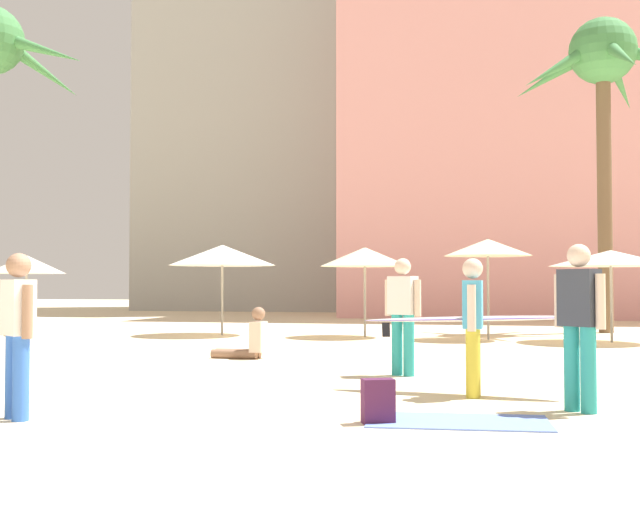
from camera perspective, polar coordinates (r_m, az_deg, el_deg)
The scene contains 16 objects.
ground at distance 7.01m, azimuth -14.08°, elevation -12.76°, with size 120.00×120.00×0.00m, color beige.
hotel_pink at distance 37.41m, azimuth 18.58°, elevation 8.44°, with size 20.37×11.02×16.12m, color pink.
hotel_tower_gray at distance 45.68m, azimuth -1.57°, elevation 14.82°, with size 15.33×9.31×29.15m, color #A8A8A3.
palm_tree_left at distance 24.13m, azimuth 19.42°, elevation 12.17°, with size 5.23×5.14×8.72m.
cafe_umbrella_1 at distance 19.73m, azimuth 11.81°, elevation 0.59°, with size 2.11×2.11×2.42m.
cafe_umbrella_2 at distance 21.21m, azimuth -6.94°, elevation 0.05°, with size 2.80×2.80×2.36m.
cafe_umbrella_3 at distance 19.50m, azimuth 19.92°, elevation -0.15°, with size 2.76×2.76×2.10m.
cafe_umbrella_5 at distance 20.32m, azimuth 3.20°, elevation -0.07°, with size 2.27×2.27×2.26m.
cafe_umbrella_6 at distance 23.48m, azimuth -20.09°, elevation -0.57°, with size 2.09×2.09×2.12m.
beach_towel at distance 7.93m, azimuth 9.77°, elevation -11.48°, with size 1.72×0.92×0.01m, color #6684E0.
backpack at distance 7.75m, azimuth 4.11°, elevation -10.27°, with size 0.35×0.32×0.42m.
person_mid_right at distance 14.44m, azimuth -5.04°, elevation -6.00°, with size 0.97×0.41×0.92m.
person_far_left at distance 9.75m, azimuth 10.81°, elevation -4.48°, with size 2.81×0.99×1.62m.
person_far_right at distance 8.74m, azimuth 17.92°, elevation -4.31°, with size 0.52×0.47×1.73m.
person_near_right at distance 8.40m, azimuth -20.64°, elevation -4.82°, with size 0.54×0.44×1.62m.
person_mid_center at distance 11.70m, azimuth 5.89°, elevation -3.91°, with size 0.58×0.37×1.70m.
Camera 1 is at (3.09, -6.16, 1.31)m, focal length 45.13 mm.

